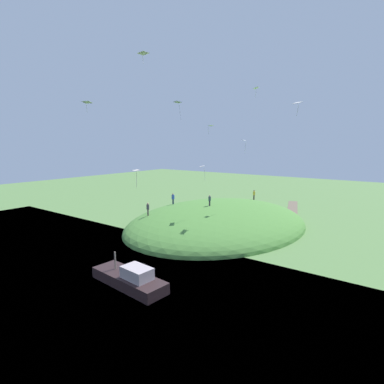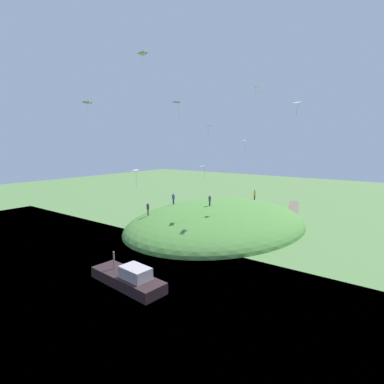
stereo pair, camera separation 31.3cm
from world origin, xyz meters
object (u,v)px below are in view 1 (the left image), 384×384
kite_3 (87,103)px  kite_6 (297,103)px  kite_8 (244,142)px  mooring_post (163,234)px  person_watching_kites (148,207)px  kite_5 (211,126)px  person_walking_path (210,199)px  boat_on_lake (130,279)px  kite_0 (256,88)px  kite_1 (202,167)px  kite_4 (143,53)px  person_near_shore (254,194)px  person_with_child (173,197)px  kite_2 (178,103)px  kite_7 (136,171)px

kite_3 → kite_6: 24.22m
kite_8 → mooring_post: kite_8 is taller
person_watching_kites → kite_5: (1.17, -9.52, 10.83)m
kite_8 → person_walking_path: bearing=112.7°
kite_5 → kite_6: bearing=-91.9°
boat_on_lake → kite_0: size_ratio=5.41×
boat_on_lake → kite_1: 18.16m
boat_on_lake → kite_4: kite_4 is taller
kite_3 → kite_5: size_ratio=1.18×
boat_on_lake → person_near_shore: (32.76, 3.73, 2.63)m
person_walking_path → person_with_child: bearing=9.3°
kite_0 → mooring_post: bearing=145.0°
kite_2 → kite_1: bearing=19.7°
kite_0 → kite_7: size_ratio=0.69×
kite_4 → kite_0: bearing=-25.4°
kite_2 → kite_8: bearing=1.2°
kite_3 → kite_8: 20.86m
kite_8 → mooring_post: size_ratio=1.45×
person_with_child → person_near_shore: bearing=72.9°
kite_4 → kite_2: bearing=-101.2°
mooring_post → boat_on_lake: bearing=-151.0°
boat_on_lake → person_near_shore: 33.07m
boat_on_lake → mooring_post: bearing=123.7°
kite_2 → kite_3: size_ratio=1.36×
kite_7 → kite_8: bearing=-24.5°
kite_2 → person_walking_path: bearing=19.7°
kite_2 → mooring_post: 16.97m
kite_5 → mooring_post: (-3.15, 4.94, -13.40)m
person_with_child → person_watching_kites: bearing=-61.7°
kite_8 → kite_3: bearing=137.6°
kite_3 → kite_7: bearing=-83.3°
person_walking_path → person_with_child: size_ratio=0.90×
kite_0 → kite_1: 12.58m
kite_6 → kite_0: bearing=46.0°
person_with_child → kite_6: 25.25m
boat_on_lake → person_near_shore: bearing=101.2°
kite_3 → kite_1: bearing=-50.0°
boat_on_lake → kite_0: (21.78, -1.00, 18.49)m
kite_0 → kite_8: size_ratio=0.77×
kite_7 → mooring_post: size_ratio=1.62×
person_with_child → boat_on_lake: bearing=-41.5°
person_walking_path → kite_7: size_ratio=0.77×
kite_5 → kite_6: kite_6 is taller
person_watching_kites → mooring_post: size_ratio=1.44×
person_walking_path → kite_1: bearing=123.7°
person_with_child → person_watching_kites: 7.28m
boat_on_lake → kite_0: bearing=92.1°
person_with_child → mooring_post: bearing=-39.4°
person_near_shore → kite_8: 14.58m
person_with_child → kite_4: kite_4 is taller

